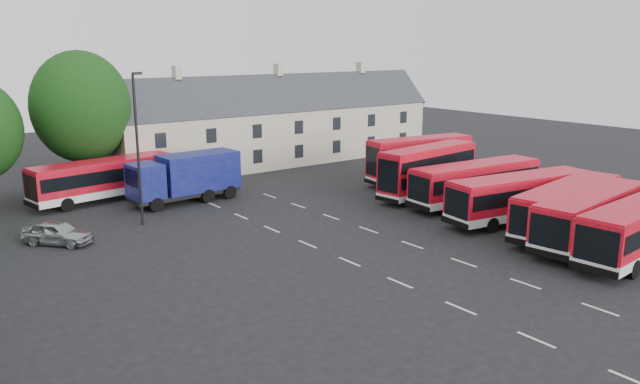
{
  "coord_description": "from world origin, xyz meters",
  "views": [
    {
      "loc": [
        -21.48,
        -23.37,
        11.88
      ],
      "look_at": [
        3.41,
        9.2,
        2.2
      ],
      "focal_mm": 35.0,
      "sensor_mm": 36.0,
      "label": 1
    }
  ],
  "objects_px": {
    "bus_dd_south": "(428,168)",
    "silver_car": "(57,233)",
    "box_truck": "(186,176)",
    "lamppost": "(138,145)"
  },
  "relations": [
    {
      "from": "bus_dd_south",
      "to": "silver_car",
      "type": "xyz_separation_m",
      "value": [
        -27.09,
        5.15,
        -1.58
      ]
    },
    {
      "from": "bus_dd_south",
      "to": "box_truck",
      "type": "bearing_deg",
      "value": 141.82
    },
    {
      "from": "box_truck",
      "to": "silver_car",
      "type": "relative_size",
      "value": 2.01
    },
    {
      "from": "bus_dd_south",
      "to": "silver_car",
      "type": "height_order",
      "value": "bus_dd_south"
    },
    {
      "from": "silver_car",
      "to": "lamppost",
      "type": "distance_m",
      "value": 7.5
    },
    {
      "from": "lamppost",
      "to": "silver_car",
      "type": "bearing_deg",
      "value": -170.91
    },
    {
      "from": "silver_car",
      "to": "lamppost",
      "type": "bearing_deg",
      "value": -31.14
    },
    {
      "from": "bus_dd_south",
      "to": "lamppost",
      "type": "height_order",
      "value": "lamppost"
    },
    {
      "from": "silver_car",
      "to": "lamppost",
      "type": "relative_size",
      "value": 0.42
    },
    {
      "from": "box_truck",
      "to": "silver_car",
      "type": "xyz_separation_m",
      "value": [
        -10.94,
        -4.88,
        -1.37
      ]
    }
  ]
}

